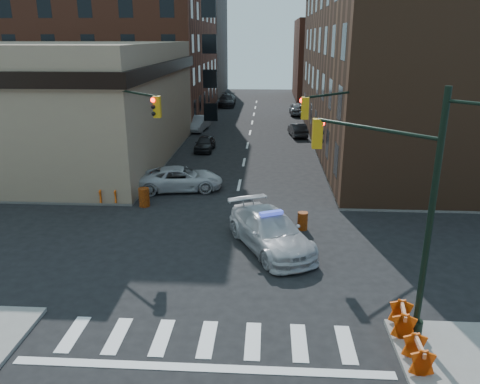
# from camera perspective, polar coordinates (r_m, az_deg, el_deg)

# --- Properties ---
(ground) EXTENTS (140.00, 140.00, 0.00)m
(ground) POSITION_cam_1_polar(r_m,az_deg,el_deg) (21.94, -1.74, -7.05)
(ground) COLOR black
(ground) RESTS_ON ground
(sidewalk_nw) EXTENTS (34.00, 54.50, 0.15)m
(sidewalk_nw) POSITION_cam_1_polar(r_m,az_deg,el_deg) (58.82, -21.79, 7.97)
(sidewalk_nw) COLOR gray
(sidewalk_nw) RESTS_ON ground
(sidewalk_ne) EXTENTS (34.00, 54.50, 0.15)m
(sidewalk_ne) POSITION_cam_1_polar(r_m,az_deg,el_deg) (57.34, 25.28, 7.28)
(sidewalk_ne) COLOR gray
(sidewalk_ne) RESTS_ON ground
(bank_building) EXTENTS (22.00, 22.00, 9.00)m
(bank_building) POSITION_cam_1_polar(r_m,az_deg,el_deg) (41.14, -24.23, 9.95)
(bank_building) COLOR #907B5E
(bank_building) RESTS_ON ground
(apartment_block) EXTENTS (25.00, 25.00, 24.00)m
(apartment_block) POSITION_cam_1_polar(r_m,az_deg,el_deg) (63.15, -16.34, 20.06)
(apartment_block) COLOR brown
(apartment_block) RESTS_ON ground
(commercial_row_ne) EXTENTS (14.00, 34.00, 14.00)m
(commercial_row_ne) POSITION_cam_1_polar(r_m,az_deg,el_deg) (43.73, 18.84, 14.29)
(commercial_row_ne) COLOR #4E301F
(commercial_row_ne) RESTS_ON ground
(filler_nw) EXTENTS (20.00, 18.00, 16.00)m
(filler_nw) POSITION_cam_1_polar(r_m,az_deg,el_deg) (83.66, -9.26, 17.22)
(filler_nw) COLOR brown
(filler_nw) RESTS_ON ground
(filler_ne) EXTENTS (16.00, 16.00, 12.00)m
(filler_ne) POSITION_cam_1_polar(r_m,az_deg,el_deg) (78.74, 12.82, 15.49)
(filler_ne) COLOR brown
(filler_ne) RESTS_ON ground
(signal_pole_se) EXTENTS (5.40, 5.27, 8.00)m
(signal_pole_se) POSITION_cam_1_polar(r_m,az_deg,el_deg) (15.57, 18.85, -0.65)
(signal_pole_se) COLOR black
(signal_pole_se) RESTS_ON sidewalk_se
(signal_pole_nw) EXTENTS (3.58, 3.67, 8.00)m
(signal_pole_nw) POSITION_cam_1_polar(r_m,az_deg,el_deg) (26.71, -13.47, 6.92)
(signal_pole_nw) COLOR black
(signal_pole_nw) RESTS_ON sidewalk_nw
(signal_pole_ne) EXTENTS (3.67, 3.58, 8.00)m
(signal_pole_ne) POSITION_cam_1_polar(r_m,az_deg,el_deg) (25.89, 12.32, 6.65)
(signal_pole_ne) COLOR black
(signal_pole_ne) RESTS_ON sidewalk_ne
(tree_ne_near) EXTENTS (3.00, 3.00, 4.85)m
(tree_ne_near) POSITION_cam_1_polar(r_m,az_deg,el_deg) (46.45, 10.62, 10.76)
(tree_ne_near) COLOR black
(tree_ne_near) RESTS_ON sidewalk_ne
(tree_ne_far) EXTENTS (3.00, 3.00, 4.85)m
(tree_ne_far) POSITION_cam_1_polar(r_m,az_deg,el_deg) (54.34, 9.63, 11.89)
(tree_ne_far) COLOR black
(tree_ne_far) RESTS_ON sidewalk_ne
(police_car) EXTENTS (4.74, 6.40, 1.72)m
(police_car) POSITION_cam_1_polar(r_m,az_deg,el_deg) (21.79, 3.73, -4.79)
(police_car) COLOR silver
(police_car) RESTS_ON ground
(pickup) EXTENTS (5.77, 3.42, 1.50)m
(pickup) POSITION_cam_1_polar(r_m,az_deg,el_deg) (30.31, -7.28, 1.63)
(pickup) COLOR silver
(pickup) RESTS_ON ground
(parked_car_wnear) EXTENTS (1.63, 3.79, 1.27)m
(parked_car_wnear) POSITION_cam_1_polar(r_m,az_deg,el_deg) (40.80, -4.30, 5.92)
(parked_car_wnear) COLOR black
(parked_car_wnear) RESTS_ON ground
(parked_car_wfar) EXTENTS (2.18, 4.81, 1.53)m
(parked_car_wfar) POSITION_cam_1_polar(r_m,az_deg,el_deg) (49.87, -5.11, 8.34)
(parked_car_wfar) COLOR gray
(parked_car_wfar) RESTS_ON ground
(parked_car_wdeep) EXTENTS (2.34, 5.70, 1.65)m
(parked_car_wdeep) POSITION_cam_1_polar(r_m,az_deg,el_deg) (67.72, -1.59, 11.11)
(parked_car_wdeep) COLOR black
(parked_car_wdeep) RESTS_ON ground
(parked_car_enear) EXTENTS (1.90, 4.10, 1.30)m
(parked_car_enear) POSITION_cam_1_polar(r_m,az_deg,el_deg) (47.12, 7.04, 7.54)
(parked_car_enear) COLOR black
(parked_car_enear) RESTS_ON ground
(parked_car_efar) EXTENTS (1.92, 4.63, 1.57)m
(parked_car_efar) POSITION_cam_1_polar(r_m,az_deg,el_deg) (60.53, 7.00, 10.07)
(parked_car_efar) COLOR gray
(parked_car_efar) RESTS_ON ground
(pedestrian_a) EXTENTS (0.64, 0.42, 1.76)m
(pedestrian_a) POSITION_cam_1_polar(r_m,az_deg,el_deg) (29.97, -12.87, 1.66)
(pedestrian_a) COLOR black
(pedestrian_a) RESTS_ON sidewalk_nw
(pedestrian_b) EXTENTS (1.15, 1.06, 1.91)m
(pedestrian_b) POSITION_cam_1_polar(r_m,az_deg,el_deg) (30.83, -17.04, 1.92)
(pedestrian_b) COLOR black
(pedestrian_b) RESTS_ON sidewalk_nw
(pedestrian_c) EXTENTS (1.12, 1.15, 1.93)m
(pedestrian_c) POSITION_cam_1_polar(r_m,az_deg,el_deg) (31.88, -24.24, 1.64)
(pedestrian_c) COLOR black
(pedestrian_c) RESTS_ON sidewalk_nw
(barrel_road) EXTENTS (0.59, 0.59, 0.93)m
(barrel_road) POSITION_cam_1_polar(r_m,az_deg,el_deg) (24.19, 7.63, -3.52)
(barrel_road) COLOR orange
(barrel_road) RESTS_ON ground
(barrel_bank) EXTENTS (0.76, 0.76, 1.10)m
(barrel_bank) POSITION_cam_1_polar(r_m,az_deg,el_deg) (27.77, -11.62, -0.63)
(barrel_bank) COLOR #E2510A
(barrel_bank) RESTS_ON ground
(barricade_se_a) EXTENTS (0.74, 1.23, 0.87)m
(barricade_se_a) POSITION_cam_1_polar(r_m,az_deg,el_deg) (16.83, 19.17, -14.46)
(barricade_se_a) COLOR #E5490A
(barricade_se_a) RESTS_ON sidewalk_se
(barricade_se_b) EXTENTS (0.56, 1.09, 0.81)m
(barricade_se_b) POSITION_cam_1_polar(r_m,az_deg,el_deg) (15.46, 20.90, -18.03)
(barricade_se_b) COLOR orange
(barricade_se_b) RESTS_ON sidewalk_se
(barricade_nw_a) EXTENTS (1.19, 0.62, 0.89)m
(barricade_nw_a) POSITION_cam_1_polar(r_m,az_deg,el_deg) (28.46, -15.64, -0.39)
(barricade_nw_a) COLOR #DD3F0A
(barricade_nw_a) RESTS_ON sidewalk_nw
(barricade_nw_b) EXTENTS (1.20, 0.79, 0.82)m
(barricade_nw_b) POSITION_cam_1_polar(r_m,az_deg,el_deg) (30.90, -16.28, 0.97)
(barricade_nw_b) COLOR #E3410A
(barricade_nw_b) RESTS_ON sidewalk_nw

